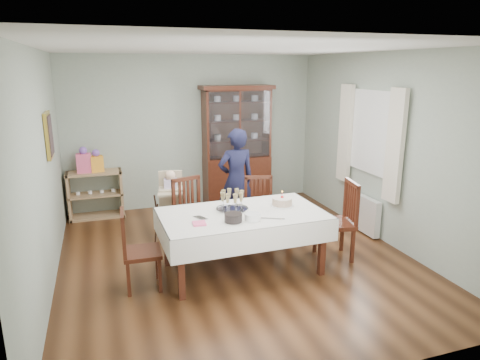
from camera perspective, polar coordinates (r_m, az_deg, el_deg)
name	(u,v)px	position (r m, az deg, el deg)	size (l,w,h in m)	color
floor	(235,257)	(5.85, -0.61, -10.27)	(5.00, 5.00, 0.00)	#593319
room_shell	(223,126)	(5.86, -2.25, 7.18)	(5.00, 5.00, 5.00)	#9EAA99
dining_table	(242,241)	(5.37, 0.32, -8.18)	(2.02, 1.19, 0.76)	#441E11
china_cabinet	(237,144)	(7.80, -0.44, 4.78)	(1.30, 0.48, 2.18)	#441E11
sideboard	(96,194)	(7.62, -18.68, -1.84)	(0.90, 0.38, 0.80)	tan
picture_frame	(49,135)	(5.94, -24.15, 5.48)	(0.04, 0.48, 0.58)	gold
window	(372,132)	(6.65, 17.17, 6.10)	(0.04, 1.02, 1.22)	white
curtain_left	(395,146)	(6.14, 19.96, 4.24)	(0.07, 0.30, 1.55)	silver
curtain_right	(345,133)	(7.14, 13.85, 6.07)	(0.07, 0.30, 1.55)	silver
radiator	(362,213)	(6.90, 15.98, -4.21)	(0.10, 0.80, 0.55)	white
chair_far_left	(194,230)	(5.98, -6.17, -6.64)	(0.57, 0.57, 1.01)	#441E11
chair_far_right	(259,223)	(6.25, 2.58, -5.81)	(0.52, 0.52, 0.95)	#441E11
chair_end_left	(141,265)	(5.14, -13.03, -11.00)	(0.44, 0.44, 0.94)	#441E11
chair_end_right	(335,235)	(5.88, 12.57, -7.22)	(0.55, 0.55, 1.05)	#441E11
woman	(236,180)	(6.58, -0.52, 0.00)	(0.58, 0.38, 1.60)	black
high_chair	(172,213)	(6.39, -9.08, -4.30)	(0.54, 0.54, 1.05)	black
champagne_tray	(232,204)	(5.31, -1.04, -3.24)	(0.41, 0.41, 0.25)	silver
birthday_cake	(282,202)	(5.50, 5.62, -2.93)	(0.30, 0.30, 0.20)	white
plate_stack_dark	(233,218)	(4.93, -0.90, -5.03)	(0.21, 0.21, 0.10)	black
plate_stack_white	(253,217)	(4.98, 1.68, -4.92)	(0.19, 0.19, 0.08)	white
napkin_stack	(199,223)	(4.88, -5.46, -5.78)	(0.15, 0.15, 0.02)	#FD5D8C
cutlery	(197,218)	(5.07, -5.73, -5.06)	(0.11, 0.16, 0.01)	silver
cake_knife	(273,218)	(5.04, 4.38, -5.14)	(0.28, 0.03, 0.01)	silver
gift_bag_pink	(84,161)	(7.47, -20.08, 2.39)	(0.24, 0.16, 0.43)	#FD5D8C
gift_bag_orange	(97,162)	(7.47, -18.58, 2.33)	(0.22, 0.18, 0.38)	#FFA328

